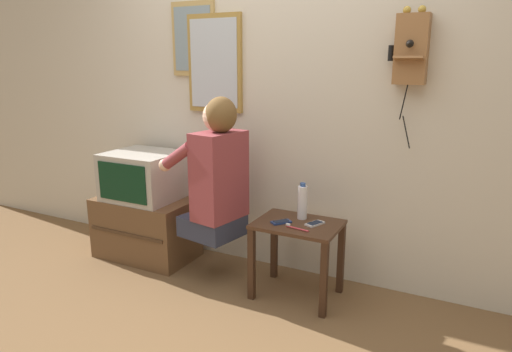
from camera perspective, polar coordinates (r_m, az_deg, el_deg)
ground_plane at (r=2.66m, az=-8.94°, el=-20.05°), size 14.00×14.00×0.00m
wall_back at (r=3.20m, az=2.46°, el=10.38°), size 6.80×0.05×2.55m
side_table at (r=2.93m, az=5.20°, el=-7.89°), size 0.53×0.39×0.50m
person at (r=3.02m, az=-4.99°, el=0.40°), size 0.56×0.45×0.95m
tv_stand at (r=3.66m, az=-13.54°, el=-6.26°), size 0.75×0.46×0.47m
television at (r=3.55m, az=-13.87°, el=0.05°), size 0.53×0.47×0.36m
wall_phone_antique at (r=2.86m, az=18.85°, el=14.81°), size 0.22×0.18×0.81m
framed_picture at (r=3.48m, az=-7.84°, el=16.61°), size 0.36×0.03×0.52m
wall_mirror at (r=3.38m, az=-5.20°, el=13.81°), size 0.44×0.03×0.69m
cell_phone_held at (r=2.88m, az=3.17°, el=-5.76°), size 0.13×0.13×0.01m
cell_phone_spare at (r=2.87m, az=7.36°, el=-5.92°), size 0.10×0.14×0.01m
water_bottle at (r=2.94m, az=5.82°, el=-3.25°), size 0.06×0.06×0.24m
toothbrush at (r=2.79m, az=4.95°, el=-6.46°), size 0.16×0.04×0.02m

